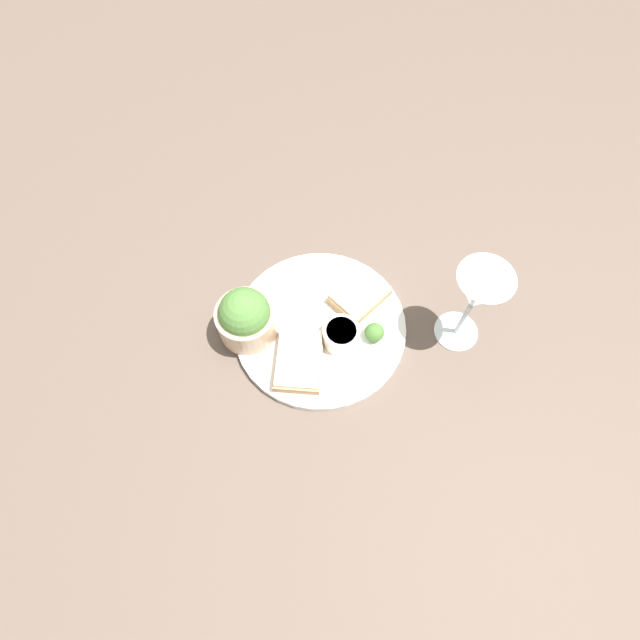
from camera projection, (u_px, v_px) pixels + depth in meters
The scene contains 8 objects.
ground_plane at pixel (320, 329), 0.84m from camera, with size 4.00×4.00×0.00m, color brown.
dinner_plate at pixel (320, 327), 0.83m from camera, with size 0.29×0.29×0.01m.
salad_bowl at pixel (246, 317), 0.79m from camera, with size 0.10×0.10×0.10m.
sauce_ramekin at pixel (342, 333), 0.80m from camera, with size 0.06×0.06×0.04m.
cheese_toast_near at pixel (299, 361), 0.79m from camera, with size 0.12×0.12×0.03m.
cheese_toast_far at pixel (360, 295), 0.84m from camera, with size 0.10×0.08×0.03m.
wine_glass at pixel (477, 295), 0.72m from camera, with size 0.08×0.08×0.18m.
garnish at pixel (374, 332), 0.80m from camera, with size 0.03×0.03×0.03m.
Camera 1 is at (-0.28, -0.22, 0.76)m, focal length 28.00 mm.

